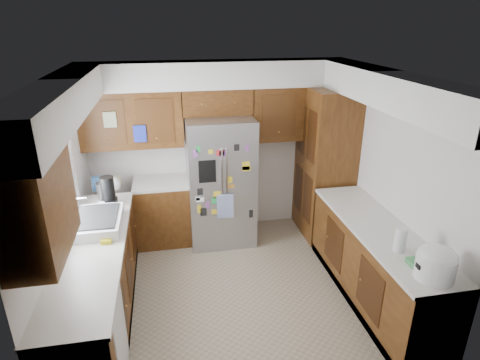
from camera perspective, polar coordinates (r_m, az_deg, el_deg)
name	(u,v)px	position (r m, az deg, el deg)	size (l,w,h in m)	color
floor	(236,287)	(5.00, -0.57, -15.00)	(3.60, 3.60, 0.00)	gray
room_shell	(220,133)	(4.49, -2.81, 6.67)	(3.64, 3.24, 2.52)	silver
left_counter_run	(115,268)	(4.77, -17.31, -11.86)	(1.36, 3.20, 0.92)	#41220C
right_counter_run	(375,267)	(4.84, 18.61, -11.62)	(0.63, 2.25, 0.92)	#41220C
pantry	(325,164)	(5.86, 11.96, 2.27)	(0.60, 0.90, 2.15)	#41220C
fridge	(221,181)	(5.59, -2.77, -0.15)	(0.90, 0.79, 1.80)	#9C9BA0
bridge_cabinet	(217,101)	(5.50, -3.32, 11.16)	(0.96, 0.34, 0.35)	#41220C
fridge_top_items	(208,78)	(5.43, -4.55, 14.30)	(0.87, 0.31, 0.30)	#144399
sink_assembly	(96,222)	(4.58, -19.74, -5.62)	(0.52, 0.75, 0.37)	white
left_counter_clutter	(108,188)	(5.23, -18.27, -1.14)	(0.37, 0.83, 0.38)	black
rice_cooker	(436,262)	(3.88, 26.14, -10.45)	(0.34, 0.34, 0.30)	white
paper_towel	(400,240)	(4.17, 21.86, -7.88)	(0.11, 0.11, 0.25)	white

